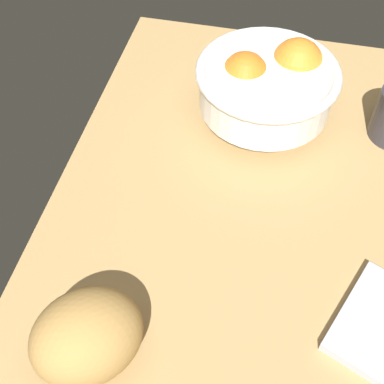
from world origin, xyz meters
TOP-DOWN VIEW (x-y plane):
  - ground_plane at (0.00, 0.00)cm, footprint 81.79×66.94cm
  - fruit_bowl at (-18.02, -4.89)cm, footprint 22.99×22.99cm
  - bread_loaf at (27.99, -19.37)cm, footprint 17.16×17.34cm
  - napkin_folded at (17.37, 14.70)cm, footprint 17.04×15.17cm

SIDE VIEW (x-z plane):
  - ground_plane at x=0.00cm, z-range -3.00..0.00cm
  - napkin_folded at x=17.37cm, z-range 0.00..1.52cm
  - bread_loaf at x=27.99cm, z-range 0.00..9.41cm
  - fruit_bowl at x=-18.02cm, z-range 0.48..12.39cm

